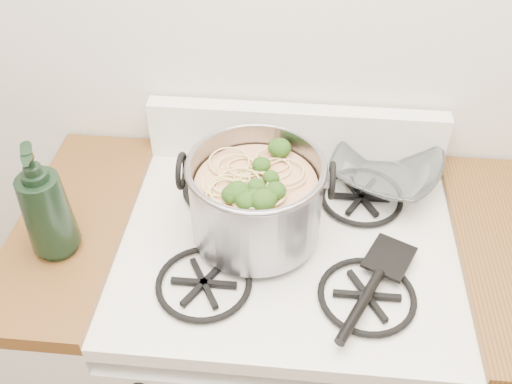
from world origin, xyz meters
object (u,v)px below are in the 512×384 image
at_px(gas_range, 282,354).
at_px(glass_bowl, 385,176).
at_px(bottle, 44,202).
at_px(stock_pot, 256,200).
at_px(spatula, 390,255).

bearing_deg(gas_range, glass_bowl, 43.13).
relative_size(glass_bowl, bottle, 0.38).
xyz_separation_m(stock_pot, spatula, (0.30, -0.06, -0.08)).
distance_m(gas_range, glass_bowl, 0.59).
relative_size(stock_pot, glass_bowl, 3.13).
xyz_separation_m(gas_range, glass_bowl, (0.23, 0.21, 0.50)).
bearing_deg(bottle, stock_pot, -10.32).
height_order(stock_pot, glass_bowl, stock_pot).
distance_m(spatula, glass_bowl, 0.26).
bearing_deg(bottle, spatula, -20.01).
bearing_deg(gas_range, bottle, -170.45).
bearing_deg(spatula, glass_bowl, 114.25).
bearing_deg(gas_range, spatula, -12.83).
bearing_deg(gas_range, stock_pot, 172.59).
distance_m(gas_range, bottle, 0.81).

